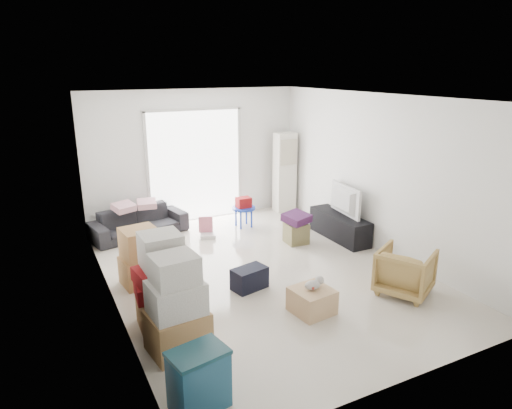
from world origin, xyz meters
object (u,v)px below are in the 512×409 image
object	(u,v)px
armchair	(405,269)
tv_console	(339,226)
storage_bins	(199,379)
wood_crate	(312,301)
ac_tower	(285,172)
kids_table	(244,206)
sofa	(138,218)
television	(340,211)
ottoman	(296,233)

from	to	relation	value
armchair	tv_console	bearing A→B (deg)	-41.32
storage_bins	wood_crate	size ratio (longest dim) A/B	1.24
ac_tower	tv_console	xyz separation A→B (m)	(0.05, -1.99, -0.64)
kids_table	sofa	bearing A→B (deg)	167.67
television	sofa	world-z (taller)	sofa
ac_tower	storage_bins	world-z (taller)	ac_tower
sofa	armchair	xyz separation A→B (m)	(2.84, -4.04, 0.01)
storage_bins	kids_table	distance (m)	5.15
kids_table	armchair	bearing A→B (deg)	-76.97
ac_tower	armchair	world-z (taller)	ac_tower
sofa	kids_table	xyz separation A→B (m)	(2.01, -0.44, 0.08)
ottoman	wood_crate	xyz separation A→B (m)	(-1.12, -2.22, -0.02)
storage_bins	wood_crate	world-z (taller)	storage_bins
sofa	storage_bins	xyz separation A→B (m)	(-0.56, -4.90, -0.04)
tv_console	sofa	xyz separation A→B (m)	(-3.34, 1.84, 0.12)
sofa	television	bearing A→B (deg)	-40.66
sofa	tv_console	bearing A→B (deg)	-40.66
armchair	ac_tower	bearing A→B (deg)	-34.61
television	storage_bins	world-z (taller)	storage_bins
tv_console	storage_bins	bearing A→B (deg)	-141.86
ac_tower	wood_crate	size ratio (longest dim) A/B	3.55
ac_tower	wood_crate	bearing A→B (deg)	-115.41
ac_tower	television	size ratio (longest dim) A/B	1.82
ac_tower	television	bearing A→B (deg)	-88.56
kids_table	tv_console	bearing A→B (deg)	-46.39
storage_bins	tv_console	bearing A→B (deg)	38.14
ac_tower	tv_console	bearing A→B (deg)	-88.56
armchair	ottoman	size ratio (longest dim) A/B	1.94
tv_console	ottoman	world-z (taller)	tv_console
tv_console	sofa	world-z (taller)	sofa
tv_console	kids_table	bearing A→B (deg)	133.61
sofa	armchair	world-z (taller)	armchair
ottoman	kids_table	xyz separation A→B (m)	(-0.48, 1.24, 0.25)
storage_bins	wood_crate	xyz separation A→B (m)	(1.93, 1.00, -0.14)
television	armchair	size ratio (longest dim) A/B	1.32
kids_table	ottoman	bearing A→B (deg)	-68.76
tv_console	kids_table	size ratio (longest dim) A/B	2.29
storage_bins	ac_tower	bearing A→B (deg)	52.69
television	ottoman	distance (m)	0.93
ottoman	tv_console	bearing A→B (deg)	-10.77
ac_tower	sofa	world-z (taller)	ac_tower
tv_console	kids_table	distance (m)	1.95
ottoman	sofa	bearing A→B (deg)	146.02
armchair	storage_bins	distance (m)	3.51
ac_tower	ottoman	size ratio (longest dim) A/B	4.66
television	storage_bins	distance (m)	4.96
tv_console	wood_crate	size ratio (longest dim) A/B	2.85
wood_crate	sofa	bearing A→B (deg)	109.35
armchair	kids_table	bearing A→B (deg)	-15.42
kids_table	television	bearing A→B (deg)	-46.39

